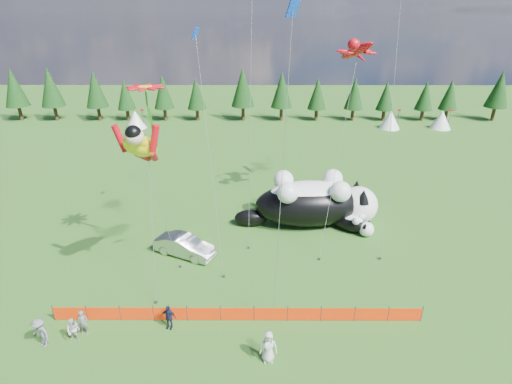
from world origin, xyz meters
TOP-DOWN VIEW (x-y plane):
  - ground at (0.00, 0.00)m, footprint 160.00×160.00m
  - safety_fence at (0.00, -3.00)m, footprint 22.06×0.06m
  - tree_line at (0.00, 45.00)m, footprint 90.00×4.00m
  - festival_tents at (11.00, 40.00)m, footprint 50.00×3.20m
  - cat_large at (6.13, 9.09)m, footprint 12.40×4.92m
  - cat_small at (9.07, 7.87)m, footprint 3.89×3.42m
  - car at (-4.32, 4.11)m, footprint 4.96×3.43m
  - spectator_a at (-8.74, -4.10)m, footprint 0.63×0.45m
  - spectator_b at (-9.06, -4.67)m, footprint 0.76×0.46m
  - spectator_c at (-3.96, -3.60)m, footprint 1.01×0.67m
  - spectator_d at (-10.71, -5.01)m, footprint 1.34×1.06m
  - spectator_e at (1.78, -5.99)m, footprint 0.95×0.64m
  - superhero_kite at (-5.52, 0.32)m, footprint 4.46×4.72m
  - gecko_kite at (9.23, 12.66)m, footprint 6.02×12.71m
  - flower_kite at (-5.71, 3.24)m, footprint 3.02×6.29m
  - diamond_kite_a at (-2.98, 7.29)m, footprint 2.27×6.91m
  - diamond_kite_c at (2.69, -2.64)m, footprint 1.10×0.78m

SIDE VIEW (x-z plane):
  - ground at x=0.00m, z-range 0.00..0.00m
  - safety_fence at x=0.00m, z-range -0.05..1.05m
  - spectator_b at x=-9.06m, z-range 0.00..1.55m
  - car at x=-4.32m, z-range 0.00..1.55m
  - cat_small at x=9.07m, z-range -0.04..1.62m
  - spectator_c at x=-3.96m, z-range 0.00..1.59m
  - spectator_a at x=-8.74m, z-range 0.00..1.61m
  - spectator_d at x=-10.71m, z-range 0.00..1.84m
  - spectator_e at x=1.78m, z-range 0.00..1.92m
  - festival_tents at x=11.00m, z-range 0.00..2.80m
  - cat_large at x=6.13m, z-range -0.11..4.36m
  - tree_line at x=0.00m, z-range 0.00..8.00m
  - superhero_kite at x=-5.52m, z-range 3.99..15.82m
  - flower_kite at x=-5.71m, z-range 5.83..19.24m
  - gecko_kite at x=9.23m, z-range 5.52..22.52m
  - diamond_kite_a at x=-2.98m, z-range 6.48..23.37m
  - diamond_kite_c at x=2.69m, z-range 7.31..25.15m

